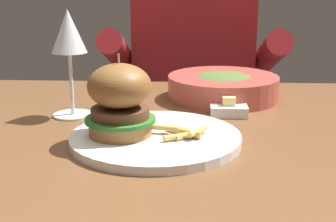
{
  "coord_description": "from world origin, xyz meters",
  "views": [
    {
      "loc": [
        0.0,
        -0.78,
        0.99
      ],
      "look_at": [
        -0.03,
        -0.05,
        0.78
      ],
      "focal_mm": 50.0,
      "sensor_mm": 36.0,
      "label": 1
    }
  ],
  "objects_px": {
    "main_plate": "(155,138)",
    "butter_dish": "(228,109)",
    "wine_glass": "(68,37)",
    "burger_sandwich": "(119,100)",
    "diner_person": "(192,117)",
    "soup_bowl": "(222,86)"
  },
  "relations": [
    {
      "from": "wine_glass",
      "to": "diner_person",
      "type": "relative_size",
      "value": 0.17
    },
    {
      "from": "wine_glass",
      "to": "butter_dish",
      "type": "xyz_separation_m",
      "value": [
        0.3,
        0.02,
        -0.14
      ]
    },
    {
      "from": "butter_dish",
      "to": "main_plate",
      "type": "bearing_deg",
      "value": -128.17
    },
    {
      "from": "wine_glass",
      "to": "butter_dish",
      "type": "distance_m",
      "value": 0.33
    },
    {
      "from": "main_plate",
      "to": "wine_glass",
      "type": "bearing_deg",
      "value": 139.82
    },
    {
      "from": "soup_bowl",
      "to": "diner_person",
      "type": "xyz_separation_m",
      "value": [
        -0.06,
        0.44,
        -0.2
      ]
    },
    {
      "from": "main_plate",
      "to": "butter_dish",
      "type": "distance_m",
      "value": 0.21
    },
    {
      "from": "main_plate",
      "to": "wine_glass",
      "type": "relative_size",
      "value": 1.36
    },
    {
      "from": "burger_sandwich",
      "to": "wine_glass",
      "type": "distance_m",
      "value": 0.2
    },
    {
      "from": "soup_bowl",
      "to": "diner_person",
      "type": "bearing_deg",
      "value": 98.1
    },
    {
      "from": "main_plate",
      "to": "butter_dish",
      "type": "bearing_deg",
      "value": 51.83
    },
    {
      "from": "main_plate",
      "to": "diner_person",
      "type": "bearing_deg",
      "value": 85.14
    },
    {
      "from": "burger_sandwich",
      "to": "diner_person",
      "type": "height_order",
      "value": "diner_person"
    },
    {
      "from": "main_plate",
      "to": "diner_person",
      "type": "distance_m",
      "value": 0.76
    },
    {
      "from": "wine_glass",
      "to": "butter_dish",
      "type": "relative_size",
      "value": 2.84
    },
    {
      "from": "burger_sandwich",
      "to": "butter_dish",
      "type": "bearing_deg",
      "value": 42.39
    },
    {
      "from": "burger_sandwich",
      "to": "wine_glass",
      "type": "height_order",
      "value": "wine_glass"
    },
    {
      "from": "soup_bowl",
      "to": "diner_person",
      "type": "height_order",
      "value": "diner_person"
    },
    {
      "from": "wine_glass",
      "to": "butter_dish",
      "type": "bearing_deg",
      "value": 4.12
    },
    {
      "from": "main_plate",
      "to": "soup_bowl",
      "type": "bearing_deg",
      "value": 66.64
    },
    {
      "from": "butter_dish",
      "to": "diner_person",
      "type": "xyz_separation_m",
      "value": [
        -0.07,
        0.57,
        -0.19
      ]
    },
    {
      "from": "main_plate",
      "to": "soup_bowl",
      "type": "height_order",
      "value": "soup_bowl"
    }
  ]
}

